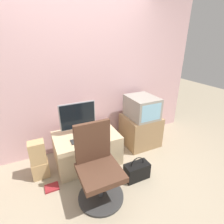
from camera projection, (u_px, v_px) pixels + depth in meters
The scene contains 13 objects.
ground_plane at pixel (115, 198), 2.18m from camera, with size 12.00×12.00×0.00m, color tan.
wall_back at pixel (78, 75), 2.77m from camera, with size 4.40×0.05×2.60m.
desk at pixel (87, 148), 2.75m from camera, with size 0.96×0.66×0.49m.
side_stand at pixel (140, 130), 3.22m from camera, with size 0.60×0.57×0.55m.
main_monitor at pixel (78, 118), 2.63m from camera, with size 0.55×0.20×0.49m.
keyboard at pixel (82, 140), 2.51m from camera, with size 0.32×0.13×0.01m.
mouse at pixel (98, 136), 2.58m from camera, with size 0.06×0.04×0.03m.
crt_tv at pixel (142, 107), 3.02m from camera, with size 0.45×0.55×0.37m.
office_chair at pixel (98, 170), 2.10m from camera, with size 0.57×0.57×0.95m.
cardboard_box_lower at pixel (41, 169), 2.48m from camera, with size 0.23×0.18×0.25m.
cardboard_box_upper at pixel (37, 152), 2.37m from camera, with size 0.21×0.16×0.32m.
handbag at pixel (137, 171), 2.45m from camera, with size 0.35×0.18×0.35m.
book at pixel (52, 187), 2.32m from camera, with size 0.18×0.15×0.02m.
Camera 1 is at (-0.71, -1.41, 1.85)m, focal length 28.00 mm.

